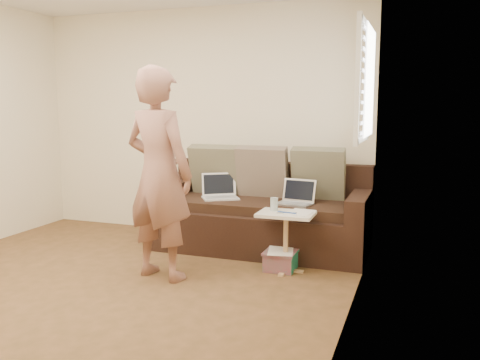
{
  "coord_description": "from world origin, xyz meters",
  "views": [
    {
      "loc": [
        2.44,
        -3.2,
        1.5
      ],
      "look_at": [
        0.8,
        1.4,
        0.78
      ],
      "focal_mm": 38.07,
      "sensor_mm": 36.0,
      "label": 1
    }
  ],
  "objects_px": {
    "side_table": "(286,242)",
    "striped_box": "(281,260)",
    "drinking_glass": "(274,204)",
    "person": "(159,174)",
    "laptop_silver": "(294,205)",
    "sofa": "(261,209)",
    "laptop_white": "(220,199)"
  },
  "relations": [
    {
      "from": "laptop_silver",
      "to": "laptop_white",
      "type": "relative_size",
      "value": 0.93
    },
    {
      "from": "laptop_silver",
      "to": "laptop_white",
      "type": "bearing_deg",
      "value": -175.49
    },
    {
      "from": "striped_box",
      "to": "laptop_white",
      "type": "bearing_deg",
      "value": 146.01
    },
    {
      "from": "drinking_glass",
      "to": "laptop_white",
      "type": "bearing_deg",
      "value": 144.64
    },
    {
      "from": "laptop_silver",
      "to": "person",
      "type": "distance_m",
      "value": 1.45
    },
    {
      "from": "side_table",
      "to": "drinking_glass",
      "type": "bearing_deg",
      "value": 161.5
    },
    {
      "from": "laptop_silver",
      "to": "striped_box",
      "type": "xyz_separation_m",
      "value": [
        -0.0,
        -0.48,
        -0.43
      ]
    },
    {
      "from": "laptop_silver",
      "to": "striped_box",
      "type": "height_order",
      "value": "laptop_silver"
    },
    {
      "from": "side_table",
      "to": "drinking_glass",
      "type": "distance_m",
      "value": 0.36
    },
    {
      "from": "sofa",
      "to": "laptop_white",
      "type": "distance_m",
      "value": 0.45
    },
    {
      "from": "person",
      "to": "sofa",
      "type": "bearing_deg",
      "value": -104.49
    },
    {
      "from": "laptop_silver",
      "to": "striped_box",
      "type": "distance_m",
      "value": 0.65
    },
    {
      "from": "side_table",
      "to": "striped_box",
      "type": "height_order",
      "value": "side_table"
    },
    {
      "from": "sofa",
      "to": "laptop_silver",
      "type": "xyz_separation_m",
      "value": [
        0.38,
        -0.12,
        0.1
      ]
    },
    {
      "from": "person",
      "to": "side_table",
      "type": "bearing_deg",
      "value": -140.63
    },
    {
      "from": "drinking_glass",
      "to": "person",
      "type": "bearing_deg",
      "value": -147.34
    },
    {
      "from": "sofa",
      "to": "drinking_glass",
      "type": "xyz_separation_m",
      "value": [
        0.3,
        -0.58,
        0.18
      ]
    },
    {
      "from": "laptop_white",
      "to": "person",
      "type": "relative_size",
      "value": 0.2
    },
    {
      "from": "side_table",
      "to": "striped_box",
      "type": "relative_size",
      "value": 1.88
    },
    {
      "from": "laptop_silver",
      "to": "side_table",
      "type": "relative_size",
      "value": 0.63
    },
    {
      "from": "sofa",
      "to": "drinking_glass",
      "type": "bearing_deg",
      "value": -62.43
    },
    {
      "from": "drinking_glass",
      "to": "side_table",
      "type": "bearing_deg",
      "value": -18.5
    },
    {
      "from": "person",
      "to": "side_table",
      "type": "distance_m",
      "value": 1.29
    },
    {
      "from": "laptop_white",
      "to": "sofa",
      "type": "bearing_deg",
      "value": -24.24
    },
    {
      "from": "laptop_silver",
      "to": "striped_box",
      "type": "bearing_deg",
      "value": -81.38
    },
    {
      "from": "side_table",
      "to": "striped_box",
      "type": "distance_m",
      "value": 0.19
    },
    {
      "from": "person",
      "to": "laptop_silver",
      "type": "bearing_deg",
      "value": -121.02
    },
    {
      "from": "side_table",
      "to": "person",
      "type": "bearing_deg",
      "value": -152.53
    },
    {
      "from": "drinking_glass",
      "to": "striped_box",
      "type": "height_order",
      "value": "drinking_glass"
    },
    {
      "from": "sofa",
      "to": "striped_box",
      "type": "height_order",
      "value": "sofa"
    },
    {
      "from": "laptop_white",
      "to": "person",
      "type": "height_order",
      "value": "person"
    },
    {
      "from": "laptop_silver",
      "to": "drinking_glass",
      "type": "xyz_separation_m",
      "value": [
        -0.08,
        -0.46,
        0.09
      ]
    }
  ]
}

